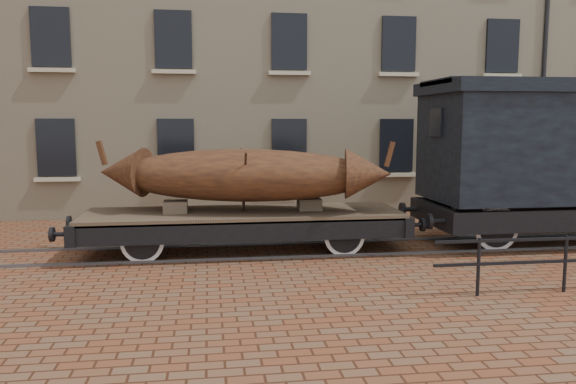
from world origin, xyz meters
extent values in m
plane|color=brown|center=(0.00, 0.00, 0.00)|extent=(90.00, 90.00, 0.00)
cube|color=beige|center=(3.00, 10.00, 7.00)|extent=(40.00, 10.00, 14.00)
cube|color=black|center=(-6.00, 4.96, 2.20)|extent=(1.10, 0.12, 1.70)
cube|color=beige|center=(-6.00, 4.90, 1.25)|extent=(1.30, 0.18, 0.12)
cube|color=black|center=(-2.50, 4.96, 2.20)|extent=(1.10, 0.12, 1.70)
cube|color=beige|center=(-2.50, 4.90, 1.25)|extent=(1.30, 0.18, 0.12)
cube|color=black|center=(1.00, 4.96, 2.20)|extent=(1.10, 0.12, 1.70)
cube|color=beige|center=(1.00, 4.90, 1.25)|extent=(1.30, 0.18, 0.12)
cube|color=black|center=(4.50, 4.96, 2.20)|extent=(1.10, 0.12, 1.70)
cube|color=beige|center=(4.50, 4.90, 1.25)|extent=(1.30, 0.18, 0.12)
cube|color=black|center=(8.00, 4.96, 2.20)|extent=(1.10, 0.12, 1.70)
cube|color=beige|center=(8.00, 4.90, 1.25)|extent=(1.30, 0.18, 0.12)
cube|color=black|center=(-6.00, 4.96, 5.40)|extent=(1.10, 0.12, 1.70)
cube|color=beige|center=(-6.00, 4.90, 4.45)|extent=(1.30, 0.18, 0.12)
cube|color=black|center=(-2.50, 4.96, 5.40)|extent=(1.10, 0.12, 1.70)
cube|color=beige|center=(-2.50, 4.90, 4.45)|extent=(1.30, 0.18, 0.12)
cube|color=black|center=(1.00, 4.96, 5.40)|extent=(1.10, 0.12, 1.70)
cube|color=beige|center=(1.00, 4.90, 4.45)|extent=(1.30, 0.18, 0.12)
cube|color=black|center=(4.50, 4.96, 5.40)|extent=(1.10, 0.12, 1.70)
cube|color=beige|center=(4.50, 4.90, 4.45)|extent=(1.30, 0.18, 0.12)
cube|color=black|center=(8.00, 4.96, 5.40)|extent=(1.10, 0.12, 1.70)
cube|color=beige|center=(8.00, 4.90, 4.45)|extent=(1.30, 0.18, 0.12)
cube|color=#59595E|center=(0.00, -0.72, 0.03)|extent=(30.00, 0.08, 0.06)
cube|color=#59595E|center=(0.00, 0.72, 0.03)|extent=(30.00, 0.08, 0.06)
cylinder|color=black|center=(3.00, -3.80, 0.50)|extent=(0.06, 0.06, 1.00)
cylinder|color=black|center=(4.60, -3.80, 0.50)|extent=(0.06, 0.06, 1.00)
cube|color=brown|center=(-0.75, 0.00, 0.89)|extent=(7.08, 2.08, 0.11)
cube|color=black|center=(-0.75, -0.96, 0.66)|extent=(7.08, 0.15, 0.42)
cube|color=black|center=(-0.75, 0.96, 0.66)|extent=(7.08, 0.15, 0.42)
cube|color=black|center=(-4.29, 0.00, 0.66)|extent=(0.21, 2.17, 0.42)
cylinder|color=black|center=(-4.55, -0.71, 0.66)|extent=(0.33, 0.09, 0.09)
cylinder|color=black|center=(-4.71, -0.71, 0.66)|extent=(0.08, 0.30, 0.30)
cylinder|color=black|center=(-4.55, 0.71, 0.66)|extent=(0.33, 0.09, 0.09)
cylinder|color=black|center=(-4.71, 0.71, 0.66)|extent=(0.08, 0.30, 0.30)
cube|color=black|center=(2.79, 0.00, 0.66)|extent=(0.21, 2.17, 0.42)
cylinder|color=black|center=(3.05, -0.71, 0.66)|extent=(0.33, 0.09, 0.09)
cylinder|color=black|center=(3.21, -0.71, 0.66)|extent=(0.08, 0.30, 0.30)
cylinder|color=black|center=(3.05, 0.71, 0.66)|extent=(0.33, 0.09, 0.09)
cylinder|color=black|center=(3.21, 0.71, 0.66)|extent=(0.08, 0.30, 0.30)
cylinder|color=black|center=(-2.92, 0.00, 0.45)|extent=(0.09, 1.79, 0.09)
cylinder|color=white|center=(-2.92, -0.72, 0.45)|extent=(0.91, 0.07, 0.91)
cylinder|color=black|center=(-2.92, -0.72, 0.45)|extent=(0.74, 0.09, 0.74)
cube|color=black|center=(-2.92, -0.83, 0.68)|extent=(0.85, 0.08, 0.09)
cylinder|color=white|center=(-2.92, 0.72, 0.45)|extent=(0.91, 0.07, 0.91)
cylinder|color=black|center=(-2.92, 0.72, 0.45)|extent=(0.74, 0.09, 0.74)
cube|color=black|center=(-2.92, 0.83, 0.68)|extent=(0.85, 0.08, 0.09)
cylinder|color=black|center=(1.42, 0.00, 0.45)|extent=(0.09, 1.79, 0.09)
cylinder|color=white|center=(1.42, -0.72, 0.45)|extent=(0.91, 0.07, 0.91)
cylinder|color=black|center=(1.42, -0.72, 0.45)|extent=(0.74, 0.09, 0.74)
cube|color=black|center=(1.42, -0.83, 0.68)|extent=(0.85, 0.08, 0.09)
cylinder|color=white|center=(1.42, 0.72, 0.45)|extent=(0.91, 0.07, 0.91)
cylinder|color=black|center=(1.42, 0.72, 0.45)|extent=(0.74, 0.09, 0.74)
cube|color=black|center=(1.42, 0.83, 0.68)|extent=(0.85, 0.08, 0.09)
cube|color=black|center=(-0.75, 0.00, 0.52)|extent=(3.77, 0.06, 0.06)
cube|color=brown|center=(-2.26, 0.00, 1.08)|extent=(0.52, 0.47, 0.26)
cube|color=brown|center=(0.76, 0.00, 1.08)|extent=(0.52, 0.47, 0.26)
ellipsoid|color=brown|center=(-0.74, 0.00, 1.76)|extent=(6.13, 3.01, 1.17)
cone|color=brown|center=(-3.47, 0.58, 1.81)|extent=(1.22, 1.30, 1.11)
cube|color=brown|center=(-3.91, 0.68, 2.25)|extent=(0.25, 0.17, 0.57)
cone|color=brown|center=(1.98, -0.58, 1.81)|extent=(1.22, 1.30, 1.11)
cube|color=brown|center=(2.43, -0.68, 2.25)|extent=(0.25, 0.17, 0.57)
cylinder|color=#36251A|center=(-0.74, -0.48, 1.63)|extent=(0.05, 1.00, 1.40)
cylinder|color=#36251A|center=(-0.74, 0.48, 1.63)|extent=(0.05, 1.00, 1.40)
cube|color=black|center=(7.05, 1.20, 0.76)|extent=(6.53, 0.17, 0.49)
cube|color=black|center=(3.79, 0.00, 0.76)|extent=(0.24, 2.61, 0.49)
cylinder|color=black|center=(3.30, -0.87, 0.76)|extent=(0.09, 0.35, 0.35)
cylinder|color=black|center=(3.30, 0.87, 0.76)|extent=(0.09, 0.35, 0.35)
cylinder|color=black|center=(4.99, 0.00, 0.52)|extent=(0.11, 2.07, 0.11)
cylinder|color=white|center=(4.99, -0.72, 0.52)|extent=(1.04, 0.08, 1.04)
cylinder|color=black|center=(4.99, -0.72, 0.52)|extent=(0.86, 0.11, 0.86)
cylinder|color=white|center=(4.99, 0.72, 0.52)|extent=(1.04, 0.08, 1.04)
cylinder|color=black|center=(4.99, 0.72, 0.52)|extent=(0.86, 0.11, 0.86)
cube|color=black|center=(7.05, 0.00, 2.34)|extent=(6.53, 2.61, 2.50)
cube|color=black|center=(7.05, 0.00, 3.74)|extent=(6.72, 2.77, 0.30)
cube|color=black|center=(7.05, 0.00, 3.86)|extent=(6.72, 1.85, 0.13)
cube|color=black|center=(3.77, 0.00, 2.94)|extent=(0.09, 0.65, 0.65)
camera|label=1|loc=(-1.50, -12.54, 2.94)|focal=35.00mm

